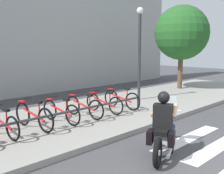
{
  "coord_description": "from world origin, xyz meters",
  "views": [
    {
      "loc": [
        -4.86,
        -1.73,
        2.35
      ],
      "look_at": [
        0.69,
        3.85,
        1.17
      ],
      "focal_mm": 42.8,
      "sensor_mm": 36.0,
      "label": 1
    }
  ],
  "objects_px": {
    "bicycle_4": "(84,107)",
    "bicycle_6": "(122,99)",
    "rider": "(163,119)",
    "bike_rack": "(72,112)",
    "bicycle_2": "(34,116)",
    "bicycle_3": "(61,111)",
    "motorcycle": "(164,134)",
    "street_lamp": "(140,45)",
    "tree_near_rack": "(182,33)",
    "bicycle_1": "(2,123)",
    "bicycle_5": "(104,103)"
  },
  "relations": [
    {
      "from": "bicycle_1",
      "to": "street_lamp",
      "type": "distance_m",
      "value": 6.42
    },
    {
      "from": "bicycle_6",
      "to": "bicycle_2",
      "type": "bearing_deg",
      "value": -179.99
    },
    {
      "from": "bicycle_1",
      "to": "street_lamp",
      "type": "xyz_separation_m",
      "value": [
        6.09,
        0.66,
        1.93
      ]
    },
    {
      "from": "motorcycle",
      "to": "tree_near_rack",
      "type": "relative_size",
      "value": 0.43
    },
    {
      "from": "bicycle_5",
      "to": "tree_near_rack",
      "type": "bearing_deg",
      "value": 9.17
    },
    {
      "from": "rider",
      "to": "bicycle_3",
      "type": "xyz_separation_m",
      "value": [
        -0.46,
        3.24,
        -0.32
      ]
    },
    {
      "from": "bike_rack",
      "to": "tree_near_rack",
      "type": "xyz_separation_m",
      "value": [
        8.28,
        1.61,
        2.5
      ]
    },
    {
      "from": "bicycle_4",
      "to": "street_lamp",
      "type": "relative_size",
      "value": 0.42
    },
    {
      "from": "bicycle_2",
      "to": "bike_rack",
      "type": "xyz_separation_m",
      "value": [
        0.86,
        -0.55,
        0.06
      ]
    },
    {
      "from": "bicycle_6",
      "to": "bike_rack",
      "type": "xyz_separation_m",
      "value": [
        -2.59,
        -0.55,
        0.08
      ]
    },
    {
      "from": "bicycle_3",
      "to": "bicycle_4",
      "type": "relative_size",
      "value": 0.98
    },
    {
      "from": "tree_near_rack",
      "to": "bike_rack",
      "type": "bearing_deg",
      "value": -168.98
    },
    {
      "from": "bike_rack",
      "to": "street_lamp",
      "type": "distance_m",
      "value": 4.89
    },
    {
      "from": "motorcycle",
      "to": "bicycle_2",
      "type": "distance_m",
      "value": 3.5
    },
    {
      "from": "rider",
      "to": "bicycle_4",
      "type": "height_order",
      "value": "rider"
    },
    {
      "from": "bicycle_5",
      "to": "tree_near_rack",
      "type": "xyz_separation_m",
      "value": [
        6.55,
        1.06,
        2.59
      ]
    },
    {
      "from": "bicycle_4",
      "to": "bike_rack",
      "type": "bearing_deg",
      "value": -147.29
    },
    {
      "from": "bicycle_3",
      "to": "street_lamp",
      "type": "relative_size",
      "value": 0.41
    },
    {
      "from": "bicycle_2",
      "to": "tree_near_rack",
      "type": "xyz_separation_m",
      "value": [
        9.14,
        1.06,
        2.56
      ]
    },
    {
      "from": "motorcycle",
      "to": "bike_rack",
      "type": "relative_size",
      "value": 0.33
    },
    {
      "from": "bicycle_3",
      "to": "bike_rack",
      "type": "relative_size",
      "value": 0.28
    },
    {
      "from": "bicycle_5",
      "to": "bike_rack",
      "type": "relative_size",
      "value": 0.28
    },
    {
      "from": "bicycle_2",
      "to": "bicycle_5",
      "type": "distance_m",
      "value": 2.59
    },
    {
      "from": "tree_near_rack",
      "to": "bicycle_3",
      "type": "bearing_deg",
      "value": -172.72
    },
    {
      "from": "bicycle_4",
      "to": "street_lamp",
      "type": "bearing_deg",
      "value": 10.64
    },
    {
      "from": "bicycle_5",
      "to": "bicycle_4",
      "type": "bearing_deg",
      "value": -179.96
    },
    {
      "from": "bicycle_2",
      "to": "bicycle_5",
      "type": "height_order",
      "value": "bicycle_2"
    },
    {
      "from": "bicycle_1",
      "to": "bicycle_3",
      "type": "relative_size",
      "value": 0.99
    },
    {
      "from": "bike_rack",
      "to": "tree_near_rack",
      "type": "height_order",
      "value": "tree_near_rack"
    },
    {
      "from": "rider",
      "to": "bicycle_4",
      "type": "bearing_deg",
      "value": 82.89
    },
    {
      "from": "motorcycle",
      "to": "bike_rack",
      "type": "height_order",
      "value": "motorcycle"
    },
    {
      "from": "bicycle_1",
      "to": "bicycle_4",
      "type": "bearing_deg",
      "value": -0.01
    },
    {
      "from": "motorcycle",
      "to": "bicycle_5",
      "type": "xyz_separation_m",
      "value": [
        1.19,
        3.21,
        0.04
      ]
    },
    {
      "from": "motorcycle",
      "to": "street_lamp",
      "type": "distance_m",
      "value": 5.79
    },
    {
      "from": "bicycle_3",
      "to": "street_lamp",
      "type": "xyz_separation_m",
      "value": [
        4.36,
        0.66,
        1.92
      ]
    },
    {
      "from": "bicycle_2",
      "to": "bicycle_5",
      "type": "xyz_separation_m",
      "value": [
        2.59,
        0.0,
        -0.03
      ]
    },
    {
      "from": "bicycle_2",
      "to": "bicycle_3",
      "type": "relative_size",
      "value": 1.05
    },
    {
      "from": "bicycle_1",
      "to": "bicycle_2",
      "type": "height_order",
      "value": "bicycle_2"
    },
    {
      "from": "motorcycle",
      "to": "bicycle_1",
      "type": "relative_size",
      "value": 1.19
    },
    {
      "from": "bicycle_3",
      "to": "street_lamp",
      "type": "height_order",
      "value": "street_lamp"
    },
    {
      "from": "street_lamp",
      "to": "tree_near_rack",
      "type": "relative_size",
      "value": 0.88
    },
    {
      "from": "bicycle_3",
      "to": "street_lamp",
      "type": "bearing_deg",
      "value": 8.56
    },
    {
      "from": "bicycle_4",
      "to": "bicycle_6",
      "type": "distance_m",
      "value": 1.73
    },
    {
      "from": "bicycle_1",
      "to": "bicycle_4",
      "type": "xyz_separation_m",
      "value": [
        2.59,
        -0.0,
        0.01
      ]
    },
    {
      "from": "bicycle_1",
      "to": "tree_near_rack",
      "type": "xyz_separation_m",
      "value": [
        10.01,
        1.06,
        2.59
      ]
    },
    {
      "from": "motorcycle",
      "to": "bicycle_6",
      "type": "relative_size",
      "value": 1.2
    },
    {
      "from": "bicycle_2",
      "to": "bicycle_3",
      "type": "height_order",
      "value": "bicycle_2"
    },
    {
      "from": "rider",
      "to": "bike_rack",
      "type": "relative_size",
      "value": 0.25
    },
    {
      "from": "rider",
      "to": "tree_near_rack",
      "type": "xyz_separation_m",
      "value": [
        7.82,
        4.3,
        2.26
      ]
    },
    {
      "from": "rider",
      "to": "bicycle_4",
      "type": "xyz_separation_m",
      "value": [
        0.4,
        3.24,
        -0.31
      ]
    }
  ]
}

